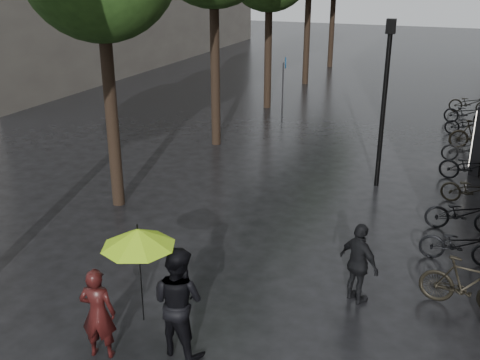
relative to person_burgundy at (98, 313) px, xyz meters
The scene contains 7 objects.
person_burgundy is the anchor object (origin of this frame).
person_black 1.30m from the person_burgundy, 26.80° to the left, with size 0.93×0.72×1.91m, color black.
lime_umbrella 1.48m from the person_burgundy, 31.39° to the left, with size 1.18×1.18×1.74m.
pedestrian_walking 4.80m from the person_burgundy, 41.53° to the left, with size 0.94×0.39×1.60m, color black.
parked_bicycles 12.94m from the person_burgundy, 65.32° to the left, with size 2.18×16.82×1.04m.
lamp_post 10.15m from the person_burgundy, 72.59° to the left, with size 0.24×0.24×4.73m.
cycle_sign 16.17m from the person_burgundy, 97.14° to the left, with size 0.13×0.46×2.54m.
Camera 1 is at (4.15, -4.74, 6.02)m, focal length 42.00 mm.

